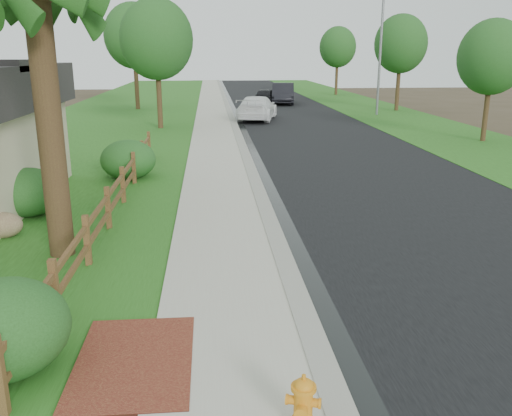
{
  "coord_description": "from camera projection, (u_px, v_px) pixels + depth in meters",
  "views": [
    {
      "loc": [
        -1.08,
        -7.78,
        4.21
      ],
      "look_at": [
        -0.09,
        3.72,
        0.9
      ],
      "focal_mm": 38.0,
      "sensor_mm": 36.0,
      "label": 1
    }
  ],
  "objects": [
    {
      "name": "tree_near_left",
      "position": [
        156.0,
        39.0,
        29.94
      ],
      "size": [
        4.05,
        4.05,
        7.17
      ],
      "color": "#392117",
      "rests_on": "ground"
    },
    {
      "name": "white_suv",
      "position": [
        257.0,
        108.0,
        34.95
      ],
      "size": [
        3.32,
        5.65,
        1.54
      ],
      "primitive_type": "imported",
      "rotation": [
        0.0,
        0.0,
        2.91
      ],
      "color": "white",
      "rests_on": "road"
    },
    {
      "name": "tree_mid_right",
      "position": [
        401.0,
        44.0,
        39.54
      ],
      "size": [
        3.84,
        3.84,
        6.97
      ],
      "color": "#392117",
      "rests_on": "ground"
    },
    {
      "name": "shrub_b",
      "position": [
        27.0,
        192.0,
        14.38
      ],
      "size": [
        1.94,
        1.94,
        1.3
      ],
      "primitive_type": "ellipsoid",
      "rotation": [
        0.0,
        0.0,
        0.05
      ],
      "color": "#1F4719",
      "rests_on": "ground"
    },
    {
      "name": "verge_far",
      "position": [
        367.0,
        108.0,
        43.15
      ],
      "size": [
        6.0,
        90.0,
        0.04
      ],
      "primitive_type": "cube",
      "color": "#225016",
      "rests_on": "ground"
    },
    {
      "name": "boulder",
      "position": [
        2.0,
        225.0,
        12.74
      ],
      "size": [
        1.07,
        0.91,
        0.62
      ],
      "primitive_type": "ellipsoid",
      "rotation": [
        0.0,
        0.0,
        -0.25
      ],
      "color": "brown",
      "rests_on": "ground"
    },
    {
      "name": "dark_car_mid",
      "position": [
        266.0,
        96.0,
        45.87
      ],
      "size": [
        2.49,
        4.18,
        1.33
      ],
      "primitive_type": "imported",
      "rotation": [
        0.0,
        0.0,
        2.89
      ],
      "color": "black",
      "rests_on": "road"
    },
    {
      "name": "tree_far_right",
      "position": [
        338.0,
        47.0,
        54.89
      ],
      "size": [
        3.7,
        3.7,
        6.83
      ],
      "color": "#392117",
      "rests_on": "ground"
    },
    {
      "name": "ground",
      "position": [
        281.0,
        325.0,
        8.7
      ],
      "size": [
        120.0,
        120.0,
        0.0
      ],
      "primitive_type": "plane",
      "color": "#3B3220"
    },
    {
      "name": "shrub_c",
      "position": [
        128.0,
        160.0,
        18.61
      ],
      "size": [
        1.93,
        1.93,
        1.36
      ],
      "primitive_type": "ellipsoid",
      "rotation": [
        0.0,
        0.0,
        -0.02
      ],
      "color": "#1F4719",
      "rests_on": "ground"
    },
    {
      "name": "road",
      "position": [
        282.0,
        108.0,
        42.59
      ],
      "size": [
        8.0,
        90.0,
        0.02
      ],
      "primitive_type": "cube",
      "color": "black",
      "rests_on": "ground"
    },
    {
      "name": "curb",
      "position": [
        228.0,
        108.0,
        42.23
      ],
      "size": [
        0.4,
        90.0,
        0.12
      ],
      "primitive_type": "cube",
      "color": "gray",
      "rests_on": "ground"
    },
    {
      "name": "streetlight",
      "position": [
        379.0,
        44.0,
        36.55
      ],
      "size": [
        1.84,
        0.91,
        8.4
      ],
      "color": "slate",
      "rests_on": "ground"
    },
    {
      "name": "fire_hydrant",
      "position": [
        303.0,
        404.0,
        6.09
      ],
      "size": [
        0.45,
        0.37,
        0.69
      ],
      "color": "orange",
      "rests_on": "sidewalk"
    },
    {
      "name": "tree_mid_left",
      "position": [
        134.0,
        36.0,
        40.35
      ],
      "size": [
        4.4,
        4.4,
        7.87
      ],
      "color": "#392117",
      "rests_on": "ground"
    },
    {
      "name": "ranch_fence",
      "position": [
        116.0,
        194.0,
        14.36
      ],
      "size": [
        0.12,
        16.92,
        1.1
      ],
      "color": "#462E17",
      "rests_on": "ground"
    },
    {
      "name": "sidewalk",
      "position": [
        212.0,
        108.0,
        42.13
      ],
      "size": [
        2.2,
        90.0,
        0.1
      ],
      "primitive_type": "cube",
      "color": "#ADA796",
      "rests_on": "ground"
    },
    {
      "name": "tree_near_right",
      "position": [
        492.0,
        57.0,
        25.61
      ],
      "size": [
        3.22,
        3.22,
        5.8
      ],
      "color": "#392117",
      "rests_on": "ground"
    },
    {
      "name": "wet_gutter",
      "position": [
        233.0,
        109.0,
        42.27
      ],
      "size": [
        0.5,
        90.0,
        0.0
      ],
      "primitive_type": "cube",
      "color": "black",
      "rests_on": "road"
    },
    {
      "name": "brick_patch",
      "position": [
        134.0,
        363.0,
        7.54
      ],
      "size": [
        1.6,
        2.4,
        0.11
      ],
      "primitive_type": "cube",
      "color": "maroon",
      "rests_on": "ground"
    },
    {
      "name": "dark_car_far",
      "position": [
        283.0,
        93.0,
        46.27
      ],
      "size": [
        2.53,
        5.42,
        1.72
      ],
      "primitive_type": "imported",
      "rotation": [
        0.0,
        0.0,
        -0.14
      ],
      "color": "black",
      "rests_on": "road"
    },
    {
      "name": "lawn_near",
      "position": [
        119.0,
        110.0,
        41.56
      ],
      "size": [
        9.0,
        90.0,
        0.04
      ],
      "primitive_type": "cube",
      "color": "#225016",
      "rests_on": "ground"
    },
    {
      "name": "shrub_a",
      "position": [
        3.0,
        329.0,
        7.24
      ],
      "size": [
        2.03,
        2.03,
        1.32
      ],
      "primitive_type": "ellipsoid",
      "rotation": [
        0.0,
        0.0,
        -0.16
      ],
      "color": "#1F4719",
      "rests_on": "ground"
    },
    {
      "name": "grass_strip",
      "position": [
        187.0,
        109.0,
        41.98
      ],
      "size": [
        1.6,
        90.0,
        0.06
      ],
      "primitive_type": "cube",
      "color": "#225016",
      "rests_on": "ground"
    }
  ]
}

